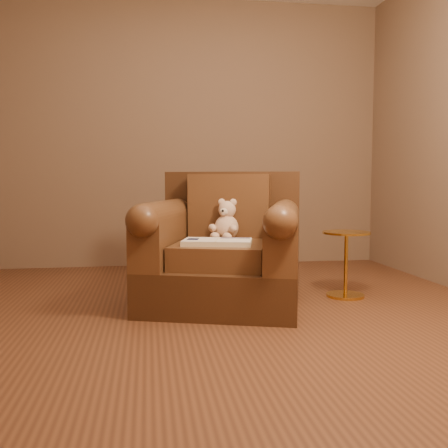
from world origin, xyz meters
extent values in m
plane|color=brown|center=(0.00, 0.00, 0.00)|extent=(4.00, 4.00, 0.00)
cube|color=#7D624C|center=(0.00, 2.00, 1.35)|extent=(4.00, 0.02, 2.70)
cube|color=#422716|center=(0.10, 0.25, 0.15)|extent=(1.29, 1.25, 0.29)
cube|color=#422716|center=(0.23, 0.67, 0.61)|extent=(1.02, 0.41, 0.64)
cube|color=brown|center=(0.08, 0.20, 0.37)|extent=(0.79, 0.87, 0.16)
cube|color=brown|center=(0.19, 0.54, 0.68)|extent=(0.62, 0.34, 0.47)
cube|color=brown|center=(-0.31, 0.33, 0.46)|extent=(0.46, 0.90, 0.33)
cube|color=brown|center=(0.48, 0.08, 0.46)|extent=(0.46, 0.90, 0.33)
cylinder|color=brown|center=(-0.31, 0.33, 0.62)|extent=(0.46, 0.90, 0.21)
cylinder|color=brown|center=(0.48, 0.08, 0.62)|extent=(0.46, 0.90, 0.21)
ellipsoid|color=beige|center=(0.15, 0.39, 0.53)|extent=(0.17, 0.16, 0.18)
sphere|color=beige|center=(0.15, 0.40, 0.66)|extent=(0.13, 0.13, 0.13)
ellipsoid|color=beige|center=(0.12, 0.43, 0.71)|extent=(0.05, 0.03, 0.05)
ellipsoid|color=beige|center=(0.19, 0.38, 0.71)|extent=(0.05, 0.03, 0.05)
ellipsoid|color=beige|center=(0.12, 0.35, 0.65)|extent=(0.06, 0.04, 0.05)
sphere|color=black|center=(0.11, 0.33, 0.65)|extent=(0.02, 0.02, 0.02)
ellipsoid|color=beige|center=(0.04, 0.37, 0.53)|extent=(0.06, 0.11, 0.06)
ellipsoid|color=beige|center=(0.18, 0.29, 0.53)|extent=(0.06, 0.11, 0.06)
ellipsoid|color=beige|center=(0.05, 0.32, 0.47)|extent=(0.07, 0.11, 0.06)
ellipsoid|color=beige|center=(0.13, 0.27, 0.47)|extent=(0.07, 0.11, 0.06)
cube|color=beige|center=(0.04, 0.07, 0.46)|extent=(0.50, 0.37, 0.03)
cube|color=white|center=(-0.07, 0.10, 0.48)|extent=(0.27, 0.31, 0.00)
cube|color=white|center=(0.14, 0.05, 0.48)|extent=(0.27, 0.31, 0.00)
cube|color=beige|center=(0.04, 0.07, 0.48)|extent=(0.07, 0.26, 0.00)
cube|color=#0F1638|center=(-0.12, 0.11, 0.48)|extent=(0.09, 0.11, 0.00)
cube|color=slate|center=(0.17, 0.14, 0.48)|extent=(0.21, 0.10, 0.00)
cylinder|color=gold|center=(1.04, 0.35, 0.01)|extent=(0.28, 0.28, 0.02)
cylinder|color=gold|center=(1.04, 0.35, 0.24)|extent=(0.03, 0.03, 0.45)
cylinder|color=gold|center=(1.04, 0.35, 0.48)|extent=(0.35, 0.35, 0.02)
cylinder|color=gold|center=(1.04, 0.35, 0.47)|extent=(0.03, 0.03, 0.02)
camera|label=1|loc=(-0.41, -3.14, 0.85)|focal=40.00mm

